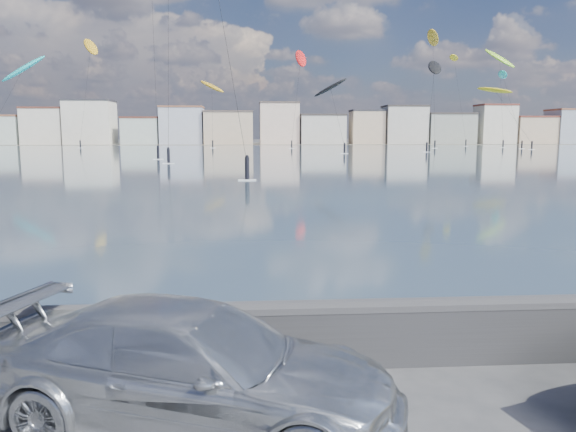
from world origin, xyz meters
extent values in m
cube|color=#303F58|center=(0.00, 91.50, 0.01)|extent=(500.00, 177.00, 0.00)
cube|color=#4C473D|center=(0.00, 200.00, 0.01)|extent=(500.00, 60.00, 0.00)
cube|color=#28282B|center=(0.00, 2.70, 0.45)|extent=(400.00, 0.35, 0.90)
cylinder|color=#28282B|center=(0.00, 2.70, 0.90)|extent=(400.00, 0.36, 0.36)
cube|color=#B7C6BC|center=(-79.00, 186.00, 4.50)|extent=(11.00, 10.00, 9.00)
cube|color=brown|center=(-79.00, 186.00, 9.30)|extent=(11.22, 10.20, 0.60)
cube|color=beige|center=(-66.00, 186.00, 5.75)|extent=(13.00, 11.00, 11.50)
cube|color=#562D23|center=(-66.00, 186.00, 11.80)|extent=(13.26, 11.22, 0.60)
cube|color=silver|center=(-51.50, 186.00, 7.00)|extent=(15.00, 12.00, 14.00)
cube|color=#2D2D33|center=(-51.50, 186.00, 14.30)|extent=(15.30, 12.24, 0.60)
cube|color=#B7C6BC|center=(-35.00, 186.00, 4.25)|extent=(12.00, 10.00, 8.50)
cube|color=#562D23|center=(-35.00, 186.00, 8.80)|extent=(12.24, 10.20, 0.60)
cube|color=#B2B7C6|center=(-21.50, 186.00, 6.00)|extent=(14.00, 11.00, 12.00)
cube|color=brown|center=(-21.50, 186.00, 12.30)|extent=(14.28, 11.22, 0.60)
cube|color=#CCB293|center=(-6.00, 186.00, 5.25)|extent=(16.00, 13.00, 10.50)
cube|color=#4C423D|center=(-6.00, 186.00, 10.80)|extent=(16.32, 13.26, 0.60)
cube|color=beige|center=(11.00, 186.00, 6.75)|extent=(13.00, 10.00, 13.50)
cube|color=#4C423D|center=(11.00, 186.00, 13.80)|extent=(13.26, 10.20, 0.60)
cube|color=beige|center=(25.50, 186.00, 4.75)|extent=(15.00, 12.00, 9.50)
cube|color=#383330|center=(25.50, 186.00, 9.80)|extent=(15.30, 12.24, 0.60)
cube|color=#CCB293|center=(41.00, 186.00, 5.50)|extent=(11.00, 9.00, 11.00)
cube|color=#2D2D33|center=(41.00, 186.00, 11.30)|extent=(11.22, 9.18, 0.60)
cube|color=beige|center=(54.00, 186.00, 6.25)|extent=(14.00, 11.00, 12.50)
cube|color=#383330|center=(54.00, 186.00, 12.80)|extent=(14.28, 11.22, 0.60)
cube|color=gray|center=(69.50, 186.00, 5.00)|extent=(16.00, 12.00, 10.00)
cube|color=#383330|center=(69.50, 186.00, 10.30)|extent=(16.32, 12.24, 0.60)
cube|color=beige|center=(86.00, 186.00, 6.50)|extent=(12.00, 10.00, 13.00)
cube|color=brown|center=(86.00, 186.00, 13.30)|extent=(12.24, 10.20, 0.60)
cube|color=#CCB293|center=(99.50, 186.00, 4.50)|extent=(14.00, 11.00, 9.00)
cube|color=brown|center=(99.50, 186.00, 9.30)|extent=(14.28, 11.22, 0.60)
cube|color=#9EA8B7|center=(114.00, 186.00, 5.75)|extent=(15.00, 12.00, 11.50)
cube|color=brown|center=(114.00, 186.00, 11.80)|extent=(15.30, 12.24, 0.60)
imported|color=silver|center=(-0.39, 1.02, 0.76)|extent=(5.65, 3.66, 1.52)
ellipsoid|color=yellow|center=(60.83, 130.74, 14.12)|extent=(8.36, 6.61, 2.70)
cube|color=white|center=(64.39, 117.76, 0.05)|extent=(1.40, 0.42, 0.08)
cylinder|color=black|center=(64.39, 117.76, 0.95)|extent=(0.36, 0.36, 1.70)
sphere|color=black|center=(64.39, 117.76, 1.85)|extent=(0.28, 0.28, 0.28)
cylinder|color=black|center=(62.61, 124.25, 7.71)|extent=(3.60, 13.00, 12.84)
ellipsoid|color=#8CD826|center=(67.38, 143.45, 23.37)|extent=(8.85, 5.38, 6.61)
cube|color=white|center=(65.95, 135.61, 0.05)|extent=(1.40, 0.42, 0.08)
cylinder|color=black|center=(65.95, 135.61, 0.95)|extent=(0.36, 0.36, 1.70)
sphere|color=black|center=(65.95, 135.61, 1.85)|extent=(0.28, 0.28, 0.28)
cylinder|color=black|center=(66.67, 139.53, 12.33)|extent=(1.47, 7.87, 22.08)
ellipsoid|color=black|center=(38.75, 110.17, 17.06)|extent=(5.12, 9.60, 4.86)
cube|color=white|center=(35.23, 102.55, 0.05)|extent=(1.40, 0.42, 0.08)
cylinder|color=black|center=(35.23, 102.55, 0.95)|extent=(0.36, 0.36, 1.70)
sphere|color=black|center=(35.23, 102.55, 1.85)|extent=(0.28, 0.28, 0.28)
cylinder|color=black|center=(36.99, 106.36, 9.18)|extent=(3.56, 7.66, 15.77)
ellipsoid|color=black|center=(16.69, 106.72, 12.59)|extent=(7.17, 5.45, 4.32)
cube|color=white|center=(17.68, 95.01, 0.05)|extent=(1.40, 0.42, 0.08)
cylinder|color=black|center=(17.68, 95.01, 0.95)|extent=(0.36, 0.36, 1.70)
sphere|color=black|center=(17.68, 95.01, 1.85)|extent=(0.28, 0.28, 0.28)
cylinder|color=black|center=(17.19, 100.86, 6.94)|extent=(1.02, 11.74, 11.31)
ellipsoid|color=#BF8C19|center=(47.24, 138.00, 27.53)|extent=(6.29, 9.52, 4.08)
cube|color=white|center=(46.45, 131.01, 0.05)|extent=(1.40, 0.42, 0.08)
cylinder|color=black|center=(46.45, 131.01, 0.95)|extent=(0.36, 0.36, 1.70)
sphere|color=black|center=(46.45, 131.01, 1.85)|extent=(0.28, 0.28, 0.28)
cylinder|color=black|center=(46.85, 134.50, 14.41)|extent=(0.83, 7.02, 26.24)
cube|color=white|center=(-9.25, 63.17, 0.05)|extent=(1.40, 0.42, 0.08)
cylinder|color=black|center=(-9.25, 63.17, 0.95)|extent=(0.36, 0.36, 1.70)
sphere|color=black|center=(-9.25, 63.17, 1.85)|extent=(0.28, 0.28, 0.28)
cylinder|color=black|center=(-9.29, 66.55, 15.77)|extent=(0.10, 6.79, 28.95)
ellipsoid|color=#19BFBF|center=(64.93, 135.83, 18.36)|extent=(5.50, 8.43, 2.56)
cube|color=white|center=(65.13, 123.92, 0.05)|extent=(1.40, 0.42, 0.08)
cylinder|color=black|center=(65.13, 123.92, 0.95)|extent=(0.36, 0.36, 1.70)
sphere|color=black|center=(65.13, 123.92, 1.85)|extent=(0.28, 0.28, 0.28)
cylinder|color=black|center=(65.03, 129.88, 9.83)|extent=(0.23, 11.94, 17.07)
ellipsoid|color=#BF8C19|center=(-9.26, 151.05, 16.25)|extent=(8.69, 9.01, 4.70)
cube|color=white|center=(-8.47, 136.86, 0.05)|extent=(1.40, 0.42, 0.08)
cylinder|color=black|center=(-8.47, 136.86, 0.95)|extent=(0.36, 0.36, 1.70)
sphere|color=black|center=(-8.47, 136.86, 1.85)|extent=(0.28, 0.28, 0.28)
cylinder|color=black|center=(-8.87, 143.96, 8.78)|extent=(0.82, 14.21, 14.97)
ellipsoid|color=red|center=(14.45, 145.85, 23.23)|extent=(3.14, 8.30, 6.12)
cube|color=white|center=(10.98, 131.53, 0.05)|extent=(1.40, 0.42, 0.08)
cylinder|color=black|center=(10.98, 131.53, 0.95)|extent=(0.36, 0.36, 1.70)
sphere|color=black|center=(10.98, 131.53, 1.85)|extent=(0.28, 0.28, 0.28)
cylinder|color=black|center=(12.72, 138.69, 12.27)|extent=(3.50, 14.35, 21.95)
cube|color=white|center=(0.24, 37.93, 0.05)|extent=(1.40, 0.42, 0.08)
cylinder|color=black|center=(0.24, 37.93, 0.95)|extent=(0.36, 0.36, 1.70)
sphere|color=black|center=(0.24, 37.93, 1.85)|extent=(0.28, 0.28, 0.28)
cylinder|color=black|center=(-1.42, 45.58, 11.05)|extent=(3.35, 15.33, 19.53)
ellipsoid|color=#19BFBF|center=(-44.94, 114.66, 16.63)|extent=(9.69, 3.75, 6.63)
cylinder|color=black|center=(-46.40, 107.62, 8.97)|extent=(2.94, 14.11, 15.35)
ellipsoid|color=#BF8C19|center=(-40.28, 148.50, 26.02)|extent=(6.95, 9.84, 6.20)
cube|color=white|center=(-41.59, 139.27, 0.05)|extent=(1.40, 0.42, 0.08)
cylinder|color=black|center=(-41.59, 139.27, 0.95)|extent=(0.36, 0.36, 1.70)
sphere|color=black|center=(-41.59, 139.27, 1.85)|extent=(0.28, 0.28, 0.28)
cylinder|color=black|center=(-40.93, 143.89, 13.66)|extent=(1.35, 9.27, 24.73)
ellipsoid|color=yellow|center=(60.89, 159.91, 25.62)|extent=(5.78, 8.46, 1.81)
cube|color=white|center=(62.31, 151.34, 0.05)|extent=(1.40, 0.42, 0.08)
cylinder|color=black|center=(62.31, 151.34, 0.95)|extent=(0.36, 0.36, 1.70)
sphere|color=black|center=(62.31, 151.34, 1.85)|extent=(0.28, 0.28, 0.28)
cylinder|color=black|center=(61.60, 155.62, 13.46)|extent=(1.45, 8.61, 24.33)
cube|color=white|center=(-12.23, 74.34, 0.05)|extent=(1.40, 0.42, 0.08)
cylinder|color=black|center=(-12.23, 74.34, 0.95)|extent=(0.36, 0.36, 1.70)
sphere|color=black|center=(-12.23, 74.34, 1.85)|extent=(0.28, 0.28, 0.28)
cylinder|color=black|center=(-13.38, 81.17, 15.17)|extent=(2.33, 13.68, 27.76)
camera|label=1|loc=(0.32, -5.62, 3.62)|focal=35.00mm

